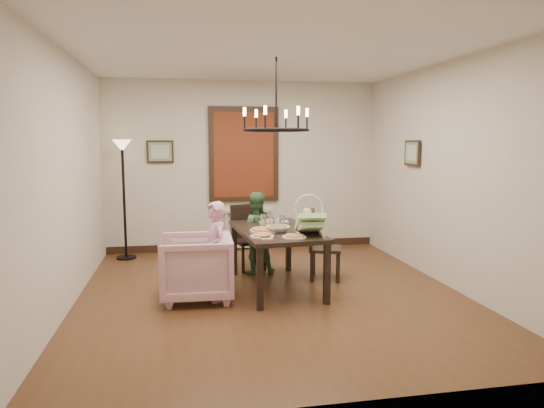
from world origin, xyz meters
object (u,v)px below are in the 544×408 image
object	(u,v)px
armchair	(196,267)
elderly_woman	(215,260)
chair_far	(249,237)
floor_lamp	(124,201)
baby_bouncer	(310,221)
dining_table	(276,236)
seated_man	(255,240)
chair_right	(326,245)
drinking_glass	(272,223)

from	to	relation	value
armchair	elderly_woman	bearing A→B (deg)	69.87
chair_far	armchair	size ratio (longest dim) A/B	1.11
armchair	floor_lamp	xyz separation A→B (m)	(-1.02, 2.17, 0.52)
chair_far	baby_bouncer	xyz separation A→B (m)	(0.51, -1.39, 0.44)
dining_table	seated_man	world-z (taller)	seated_man
chair_right	dining_table	bearing A→B (deg)	129.17
armchair	baby_bouncer	size ratio (longest dim) A/B	1.67
dining_table	elderly_woman	size ratio (longest dim) A/B	1.74
dining_table	chair_far	xyz separation A→B (m)	(-0.20, 0.96, -0.20)
chair_right	baby_bouncer	xyz separation A→B (m)	(-0.41, -0.69, 0.44)
dining_table	seated_man	size ratio (longest dim) A/B	1.75
dining_table	floor_lamp	size ratio (longest dim) A/B	0.92
chair_far	armchair	bearing A→B (deg)	-139.16
chair_far	chair_right	size ratio (longest dim) A/B	0.99
chair_far	floor_lamp	bearing A→B (deg)	135.59
dining_table	armchair	size ratio (longest dim) A/B	1.99
chair_right	armchair	distance (m)	1.78
drinking_glass	floor_lamp	bearing A→B (deg)	136.46
chair_far	floor_lamp	size ratio (longest dim) A/B	0.51
armchair	floor_lamp	bearing A→B (deg)	-152.78
chair_right	seated_man	distance (m)	0.98
chair_far	seated_man	bearing A→B (deg)	-94.45
dining_table	armchair	distance (m)	1.05
elderly_woman	baby_bouncer	size ratio (longest dim) A/B	1.91
armchair	chair_far	bearing A→B (deg)	149.09
armchair	dining_table	bearing A→B (deg)	105.96
chair_far	baby_bouncer	size ratio (longest dim) A/B	1.85
floor_lamp	dining_table	bearing A→B (deg)	-43.94
chair_far	chair_right	bearing A→B (deg)	-53.11
dining_table	baby_bouncer	bearing A→B (deg)	-58.40
baby_bouncer	elderly_woman	bearing A→B (deg)	-178.29
chair_right	seated_man	size ratio (longest dim) A/B	0.99
elderly_woman	armchair	bearing A→B (deg)	-128.98
elderly_woman	baby_bouncer	distance (m)	1.17
chair_far	seated_man	xyz separation A→B (m)	(0.05, -0.25, 0.01)
armchair	baby_bouncer	xyz separation A→B (m)	(1.30, -0.18, 0.53)
floor_lamp	elderly_woman	bearing A→B (deg)	-61.47
dining_table	seated_man	distance (m)	0.76
chair_far	elderly_woman	xyz separation A→B (m)	(-0.57, -1.29, 0.01)
baby_bouncer	seated_man	bearing A→B (deg)	118.91
chair_far	dining_table	bearing A→B (deg)	-94.15
armchair	floor_lamp	size ratio (longest dim) A/B	0.46
chair_far	chair_right	xyz separation A→B (m)	(0.92, -0.69, 0.00)
elderly_woman	floor_lamp	distance (m)	2.61
dining_table	baby_bouncer	size ratio (longest dim) A/B	3.32
chair_right	chair_far	bearing A→B (deg)	71.81
baby_bouncer	floor_lamp	size ratio (longest dim) A/B	0.28
chair_right	elderly_woman	xyz separation A→B (m)	(-1.49, -0.60, 0.01)
chair_right	baby_bouncer	distance (m)	0.92
armchair	chair_right	bearing A→B (deg)	108.77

